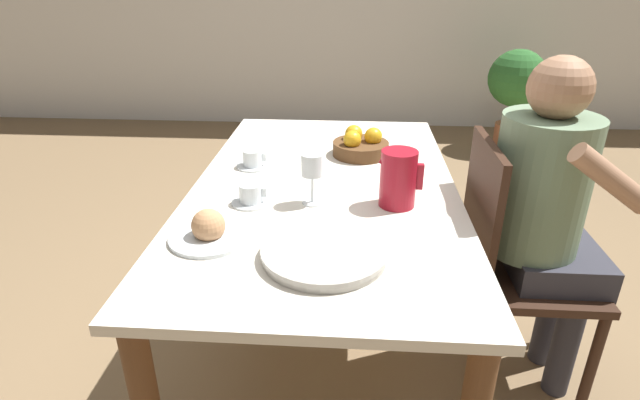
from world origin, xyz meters
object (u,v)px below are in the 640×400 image
at_px(serving_tray, 324,253).
at_px(fruit_bowl, 360,145).
at_px(person_seated, 547,207).
at_px(teacup_near_person, 251,195).
at_px(bread_plate, 209,230).
at_px(chair_person_side, 510,263).
at_px(wine_glass_water, 312,167).
at_px(teacup_across, 253,160).
at_px(potted_plant, 516,85).
at_px(red_pitcher, 398,178).

distance_m(serving_tray, fruit_bowl, 0.81).
distance_m(person_seated, teacup_near_person, 0.97).
height_order(bread_plate, fruit_bowl, fruit_bowl).
bearing_deg(bread_plate, chair_person_side, 17.09).
xyz_separation_m(wine_glass_water, teacup_across, (-0.26, 0.31, -0.10)).
height_order(teacup_near_person, potted_plant, potted_plant).
xyz_separation_m(teacup_across, serving_tray, (0.32, -0.64, -0.01)).
relative_size(bread_plate, potted_plant, 0.28).
bearing_deg(serving_tray, potted_plant, 65.68).
relative_size(chair_person_side, bread_plate, 4.04).
xyz_separation_m(bread_plate, fruit_bowl, (0.43, 0.73, 0.01)).
xyz_separation_m(teacup_near_person, fruit_bowl, (0.36, 0.49, 0.01)).
relative_size(chair_person_side, fruit_bowl, 4.08).
distance_m(chair_person_side, teacup_across, 1.01).
bearing_deg(potted_plant, fruit_bowl, -119.68).
bearing_deg(red_pitcher, person_seated, 4.80).
distance_m(serving_tray, potted_plant, 3.38).
bearing_deg(serving_tray, red_pitcher, 57.89).
relative_size(red_pitcher, fruit_bowl, 0.82).
xyz_separation_m(serving_tray, potted_plant, (1.39, 3.08, -0.19)).
bearing_deg(wine_glass_water, teacup_across, 129.60).
bearing_deg(bread_plate, serving_tray, -13.31).
bearing_deg(teacup_across, wine_glass_water, -50.40).
distance_m(person_seated, bread_plate, 1.08).
bearing_deg(teacup_near_person, fruit_bowl, 53.82).
xyz_separation_m(teacup_across, fruit_bowl, (0.41, 0.16, 0.01)).
bearing_deg(wine_glass_water, red_pitcher, 0.96).
distance_m(chair_person_side, fruit_bowl, 0.73).
xyz_separation_m(chair_person_side, potted_plant, (0.77, 2.71, 0.05)).
distance_m(wine_glass_water, bread_plate, 0.39).
xyz_separation_m(red_pitcher, teacup_across, (-0.53, 0.30, -0.07)).
xyz_separation_m(teacup_across, bread_plate, (-0.02, -0.57, -0.00)).
relative_size(person_seated, red_pitcher, 6.39).
relative_size(red_pitcher, teacup_near_person, 1.46).
relative_size(chair_person_side, wine_glass_water, 5.44).
relative_size(fruit_bowl, potted_plant, 0.27).
bearing_deg(fruit_bowl, person_seated, -34.93).
height_order(red_pitcher, teacup_across, red_pitcher).
height_order(chair_person_side, bread_plate, chair_person_side).
distance_m(teacup_near_person, serving_tray, 0.41).
relative_size(teacup_near_person, potted_plant, 0.15).
relative_size(person_seated, serving_tray, 3.52).
height_order(teacup_across, serving_tray, teacup_across).
bearing_deg(serving_tray, chair_person_side, 30.92).
bearing_deg(potted_plant, wine_glass_water, -117.88).
bearing_deg(wine_glass_water, serving_tray, -79.89).
height_order(teacup_across, fruit_bowl, fruit_bowl).
height_order(chair_person_side, fruit_bowl, chair_person_side).
bearing_deg(person_seated, serving_tray, -61.68).
bearing_deg(teacup_across, teacup_near_person, -80.20).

